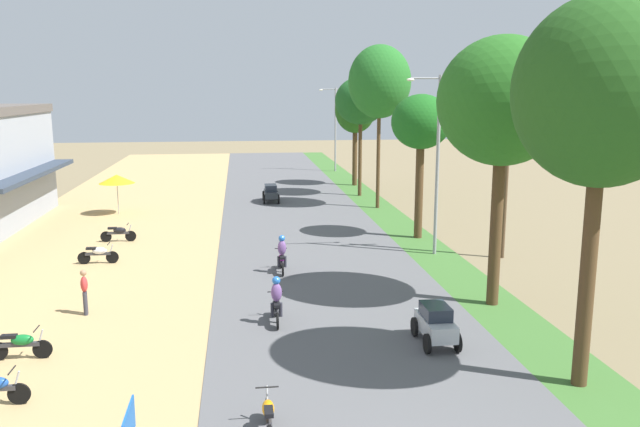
# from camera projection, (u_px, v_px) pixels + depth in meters

# --- Properties ---
(parked_motorbike_second) EXTENTS (1.80, 0.54, 0.94)m
(parked_motorbike_second) POSITION_uv_depth(u_px,v_px,m) (21.00, 343.00, 18.60)
(parked_motorbike_second) COLOR black
(parked_motorbike_second) RESTS_ON dirt_shoulder
(parked_motorbike_third) EXTENTS (1.80, 0.54, 0.94)m
(parked_motorbike_third) POSITION_uv_depth(u_px,v_px,m) (99.00, 253.00, 28.87)
(parked_motorbike_third) COLOR black
(parked_motorbike_third) RESTS_ON dirt_shoulder
(parked_motorbike_fourth) EXTENTS (1.80, 0.54, 0.94)m
(parked_motorbike_fourth) POSITION_uv_depth(u_px,v_px,m) (119.00, 232.00, 33.06)
(parked_motorbike_fourth) COLOR black
(parked_motorbike_fourth) RESTS_ON dirt_shoulder
(vendor_umbrella) EXTENTS (2.20, 2.20, 2.52)m
(vendor_umbrella) POSITION_uv_depth(u_px,v_px,m) (117.00, 179.00, 40.01)
(vendor_umbrella) COLOR #99999E
(vendor_umbrella) RESTS_ON dirt_shoulder
(pedestrian_on_shoulder) EXTENTS (0.30, 0.39, 1.62)m
(pedestrian_on_shoulder) POSITION_uv_depth(u_px,v_px,m) (84.00, 290.00, 22.26)
(pedestrian_on_shoulder) COLOR #33333D
(pedestrian_on_shoulder) RESTS_ON dirt_shoulder
(median_tree_nearest) EXTENTS (4.38, 4.38, 10.07)m
(median_tree_nearest) POSITION_uv_depth(u_px,v_px,m) (603.00, 94.00, 15.67)
(median_tree_nearest) COLOR #4C351E
(median_tree_nearest) RESTS_ON median_strip
(median_tree_second) EXTENTS (4.55, 4.55, 9.60)m
(median_tree_second) POSITION_uv_depth(u_px,v_px,m) (503.00, 103.00, 22.15)
(median_tree_second) COLOR #4C351E
(median_tree_second) RESTS_ON median_strip
(median_tree_third) EXTENTS (3.08, 3.08, 7.53)m
(median_tree_third) POSITION_uv_depth(u_px,v_px,m) (421.00, 124.00, 32.94)
(median_tree_third) COLOR #4C351E
(median_tree_third) RESTS_ON median_strip
(median_tree_fourth) EXTENTS (4.04, 4.04, 10.58)m
(median_tree_fourth) POSITION_uv_depth(u_px,v_px,m) (380.00, 82.00, 41.11)
(median_tree_fourth) COLOR #4C351E
(median_tree_fourth) RESTS_ON median_strip
(median_tree_fifth) EXTENTS (3.72, 3.72, 8.66)m
(median_tree_fifth) POSITION_uv_depth(u_px,v_px,m) (361.00, 101.00, 46.24)
(median_tree_fifth) COLOR #4C351E
(median_tree_fifth) RESTS_ON median_strip
(median_tree_sixth) EXTENTS (3.28, 3.28, 8.07)m
(median_tree_sixth) POSITION_uv_depth(u_px,v_px,m) (355.00, 110.00, 51.57)
(median_tree_sixth) COLOR #4C351E
(median_tree_sixth) RESTS_ON median_strip
(streetlamp_near) EXTENTS (3.16, 0.20, 8.40)m
(streetlamp_near) POSITION_uv_depth(u_px,v_px,m) (438.00, 154.00, 29.80)
(streetlamp_near) COLOR gray
(streetlamp_near) RESTS_ON median_strip
(streetlamp_mid) EXTENTS (3.16, 0.20, 7.93)m
(streetlamp_mid) POSITION_uv_depth(u_px,v_px,m) (335.00, 124.00, 60.99)
(streetlamp_mid) COLOR gray
(streetlamp_mid) RESTS_ON median_strip
(utility_pole_near) EXTENTS (1.80, 0.20, 9.59)m
(utility_pole_near) POSITION_uv_depth(u_px,v_px,m) (508.00, 152.00, 29.27)
(utility_pole_near) COLOR brown
(utility_pole_near) RESTS_ON ground
(car_hatchback_silver) EXTENTS (1.04, 2.00, 1.23)m
(car_hatchback_silver) POSITION_uv_depth(u_px,v_px,m) (436.00, 323.00, 19.70)
(car_hatchback_silver) COLOR #B7BCC1
(car_hatchback_silver) RESTS_ON road_strip
(car_sedan_charcoal) EXTENTS (1.10, 2.26, 1.19)m
(car_sedan_charcoal) POSITION_uv_depth(u_px,v_px,m) (271.00, 192.00, 44.73)
(car_sedan_charcoal) COLOR #282D33
(car_sedan_charcoal) RESTS_ON road_strip
(motorbike_ahead_second) EXTENTS (0.54, 1.80, 0.94)m
(motorbike_ahead_second) POSITION_uv_depth(u_px,v_px,m) (268.00, 414.00, 14.50)
(motorbike_ahead_second) COLOR black
(motorbike_ahead_second) RESTS_ON road_strip
(motorbike_ahead_third) EXTENTS (0.54, 1.80, 1.66)m
(motorbike_ahead_third) POSITION_uv_depth(u_px,v_px,m) (276.00, 301.00, 21.39)
(motorbike_ahead_third) COLOR black
(motorbike_ahead_third) RESTS_ON road_strip
(motorbike_ahead_fourth) EXTENTS (0.54, 1.80, 1.66)m
(motorbike_ahead_fourth) POSITION_uv_depth(u_px,v_px,m) (282.00, 255.00, 27.38)
(motorbike_ahead_fourth) COLOR black
(motorbike_ahead_fourth) RESTS_ON road_strip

